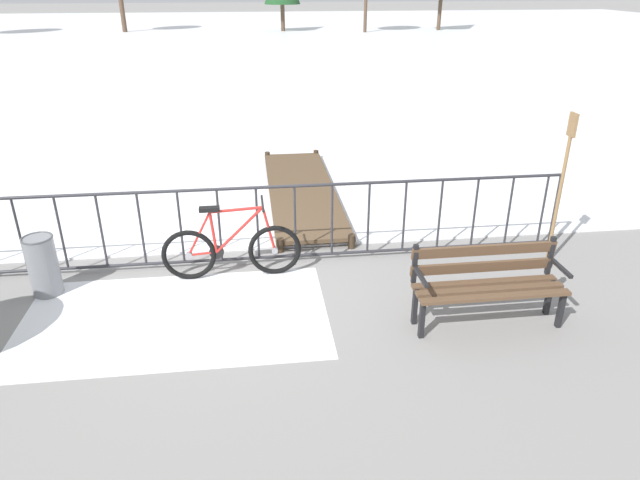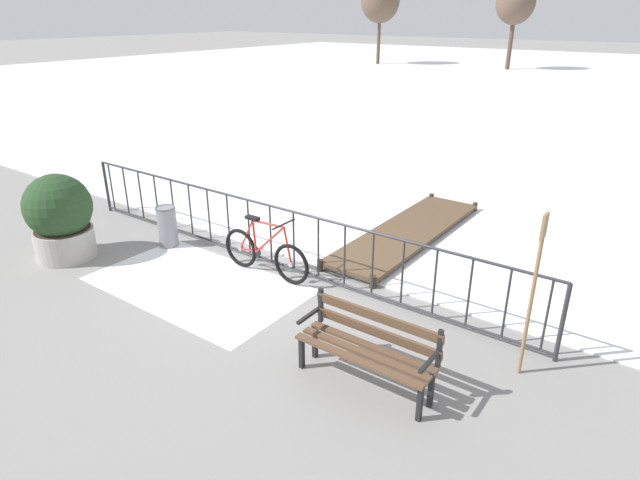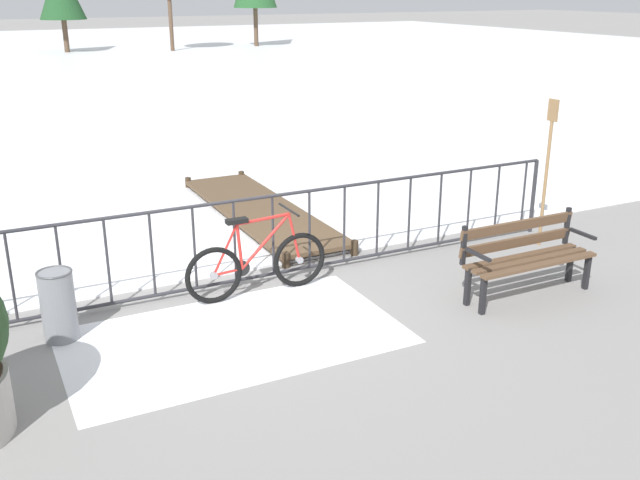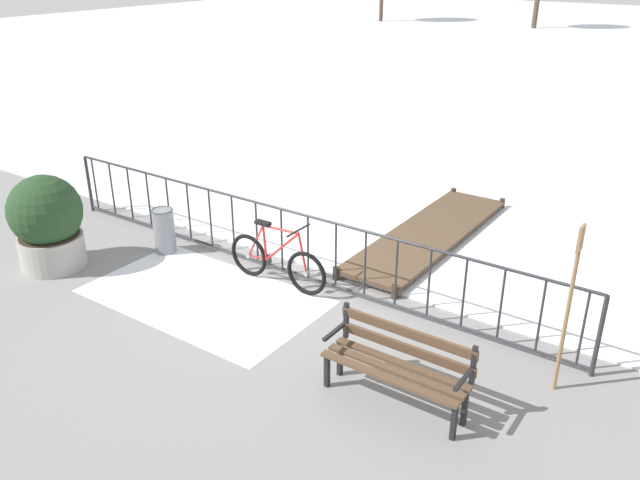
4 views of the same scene
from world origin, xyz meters
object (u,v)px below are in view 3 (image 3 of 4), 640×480
at_px(park_bench, 525,252).
at_px(oar_upright, 547,164).
at_px(bicycle_near_railing, 257,264).
at_px(trash_bin, 58,305).

distance_m(park_bench, oar_upright, 1.90).
xyz_separation_m(bicycle_near_railing, trash_bin, (-2.18, -0.14, 0.00)).
relative_size(trash_bin, oar_upright, 0.37).
distance_m(park_bench, trash_bin, 5.04).
bearing_deg(oar_upright, trash_bin, 179.76).
relative_size(park_bench, oar_upright, 0.81).
relative_size(bicycle_near_railing, oar_upright, 0.86).
bearing_deg(trash_bin, park_bench, -13.78).
distance_m(bicycle_near_railing, trash_bin, 2.18).
xyz_separation_m(bicycle_near_railing, oar_upright, (4.07, -0.17, 0.77)).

